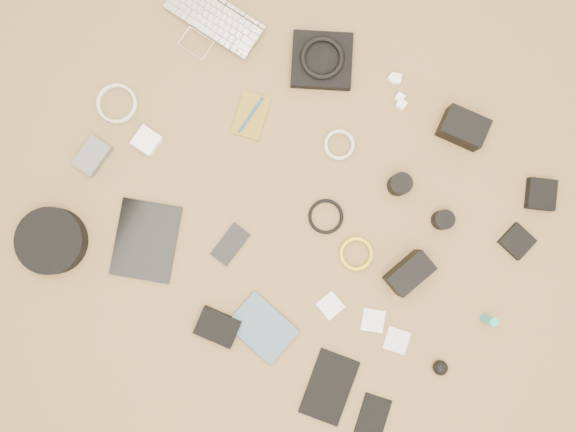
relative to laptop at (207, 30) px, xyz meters
The scene contains 34 objects.
room_shell 1.39m from the laptop, 37.21° to the right, with size 4.04×4.04×2.58m.
laptop is the anchor object (origin of this frame).
headphone_pouch 0.38m from the laptop, 12.65° to the left, with size 0.19×0.18×0.03m, color black.
headphones 0.38m from the laptop, 12.65° to the left, with size 0.14×0.14×0.02m, color black.
charger_a 0.62m from the laptop, 13.18° to the left, with size 0.03×0.03×0.03m, color white.
charger_b 0.63m from the laptop, 13.22° to the left, with size 0.03×0.03×0.03m, color white.
charger_c 0.66m from the laptop, ahead, with size 0.03×0.03×0.02m, color white.
charger_d 0.67m from the laptop, ahead, with size 0.03×0.03×0.03m, color white.
dslr_camera 0.87m from the laptop, ahead, with size 0.14×0.09×0.08m, color black.
lens_pouch 1.18m from the laptop, ahead, with size 0.09×0.10×0.03m, color black.
notebook_olive 0.31m from the laptop, 34.50° to the right, with size 0.09×0.14×0.01m, color olive.
pen_blue 0.31m from the laptop, 34.50° to the right, with size 0.01×0.01×0.13m, color #13359C.
cable_white_a 0.56m from the laptop, 13.20° to the right, with size 0.10×0.10×0.01m, color silver.
lens_a 0.79m from the laptop, 11.33° to the right, with size 0.07×0.07×0.07m, color black.
lens_b 0.96m from the laptop, 11.27° to the right, with size 0.06×0.06×0.06m, color black.
card_reader 1.19m from the laptop, ahead, with size 0.09×0.09×0.02m, color black.
power_brick 0.41m from the laptop, 89.05° to the right, with size 0.07×0.07×0.03m, color white.
cable_white_b 0.37m from the laptop, 111.72° to the right, with size 0.13×0.13×0.01m, color silver.
cable_black 0.71m from the laptop, 29.51° to the right, with size 0.11×0.11×0.01m, color black.
cable_yellow 0.86m from the laptop, 28.36° to the right, with size 0.11×0.11×0.01m, color yellow.
flash 1.00m from the laptop, 22.73° to the right, with size 0.07×0.14×0.10m, color black.
lens_cleaner 1.27m from the laptop, 18.30° to the right, with size 0.03×0.03×0.09m, color #1AABAA.
battery_charger 0.54m from the laptop, 103.00° to the right, with size 0.07×0.11×0.03m, color #58595D.
tablet 0.70m from the laptop, 77.30° to the right, with size 0.19×0.25×0.01m, color black.
phone 0.69m from the laptop, 55.28° to the right, with size 0.07×0.13×0.01m, color black.
filter_case_left 0.96m from the laptop, 37.74° to the right, with size 0.07×0.07×0.01m, color silver.
filter_case_mid 1.07m from the laptop, 32.21° to the right, with size 0.07×0.07×0.01m, color silver.
filter_case_right 1.16m from the laptop, 30.57° to the right, with size 0.07×0.07×0.01m, color silver.
air_blower 1.30m from the laptop, 27.50° to the right, with size 0.05×0.05×0.05m, color black.
headphone_case 0.83m from the laptop, 96.92° to the right, with size 0.21×0.21×0.06m, color black.
drive_case 0.95m from the laptop, 59.30° to the right, with size 0.13×0.09×0.03m, color black.
paperback 1.01m from the laptop, 54.24° to the right, with size 0.14×0.19×0.02m, color #40576C.
notebook_black_a 1.20m from the laptop, 42.88° to the right, with size 0.13×0.21×0.01m, color black.
notebook_black_b 1.33m from the laptop, 38.67° to the right, with size 0.08×0.13×0.01m, color black.
Camera 1 is at (0.05, -0.10, 1.77)m, focal length 35.00 mm.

